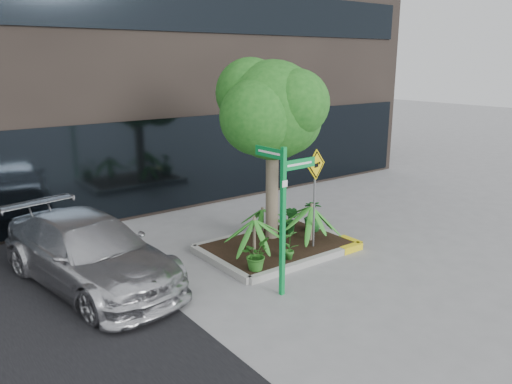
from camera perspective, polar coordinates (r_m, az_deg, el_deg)
ground at (r=11.29m, az=2.60°, el=-7.30°), size 80.00×80.00×0.00m
planter at (r=11.59m, az=2.63°, el=-6.16°), size 3.35×2.36×0.15m
tree at (r=11.36m, az=1.86°, el=9.30°), size 2.88×2.56×4.32m
palm_front at (r=11.62m, az=6.37°, el=-1.62°), size 1.00×1.00×1.11m
palm_left at (r=10.77m, az=-0.20°, el=-3.14°), size 0.94×0.94×1.04m
palm_back at (r=12.21m, az=0.74°, el=-1.96°), size 0.70×0.70×0.77m
parked_car at (r=10.22m, az=-18.45°, el=-6.49°), size 2.66×4.87×1.34m
shrub_a at (r=10.10m, az=-0.08°, el=-7.14°), size 0.81×0.81×0.64m
shrub_b at (r=12.40m, az=6.53°, el=-2.68°), size 0.62×0.62×0.78m
shrub_c at (r=10.63m, az=3.86°, el=-5.97°), size 0.37×0.37×0.66m
shrub_d at (r=12.18m, az=4.02°, el=-3.17°), size 0.46×0.46×0.69m
street_sign_post at (r=9.00m, az=3.12°, el=-1.47°), size 0.83×0.82×2.80m
cattle_sign at (r=11.05m, az=6.79°, el=1.19°), size 0.67×0.20×2.24m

